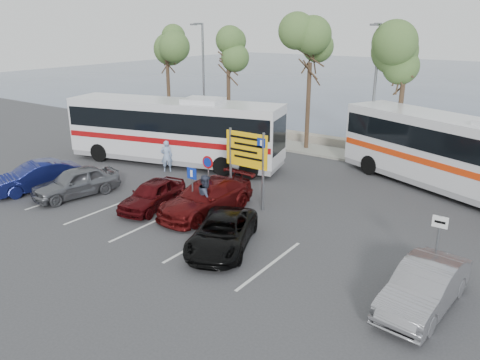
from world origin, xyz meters
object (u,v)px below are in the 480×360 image
Objects in this scene: coach_bus_right at (459,158)px; car_silver_a at (76,182)px; direction_sign at (247,156)px; car_red at (153,194)px; coach_bus_left at (174,133)px; pedestrian_far at (206,197)px; suv_black at (222,233)px; pedestrian_near at (167,156)px; street_lamp_right at (374,87)px; car_maroon at (206,197)px; street_lamp_left at (203,74)px; car_silver_b at (424,287)px; car_blue at (36,177)px.

coach_bus_right is 3.05× the size of car_silver_a.
car_red is (-3.40, -2.69, -1.78)m from direction_sign.
direction_sign is 0.27× the size of coach_bus_left.
pedestrian_far is (-8.21, -9.50, -0.87)m from coach_bus_right.
direction_sign is 0.28× the size of coach_bus_right.
car_silver_a is 0.95× the size of suv_black.
direction_sign is 7.18m from pedestrian_near.
car_red is at bearing 142.24° from suv_black.
direction_sign is at bearing -41.33° from pedestrian_far.
pedestrian_near is at bearing -135.85° from street_lamp_right.
coach_bus_left is 3.16× the size of car_silver_a.
coach_bus_left is (-9.50, -7.02, -2.71)m from street_lamp_right.
suv_black is 2.24× the size of pedestrian_far.
pedestrian_near reaches higher than car_maroon.
pedestrian_near is at bearing 165.11° from direction_sign.
car_red is at bearing -55.58° from coach_bus_left.
street_lamp_right is at bearing 80.09° from car_maroon.
pedestrian_near is at bearing 152.59° from car_maroon.
car_silver_a is (-15.21, -11.04, -1.14)m from coach_bus_right.
car_silver_a is at bearing -76.41° from street_lamp_left.
car_silver_b is at bearing 115.95° from pedestrian_near.
street_lamp_left is at bearing 13.81° from pedestrian_far.
direction_sign reaches higher than car_maroon.
street_lamp_right reaches higher than coach_bus_right.
direction_sign is 0.94× the size of car_red.
coach_bus_left is 15.63m from coach_bus_right.
direction_sign is 0.81× the size of suv_black.
coach_bus_left reaches higher than car_blue.
direction_sign is at bearing 120.63° from pedestrian_near.
street_lamp_left reaches higher than pedestrian_near.
car_silver_a is 16.60m from car_silver_b.
suv_black is at bearing 100.76° from pedestrian_near.
car_red is at bearing -154.20° from car_maroon.
car_silver_b is (16.50, -7.11, -1.19)m from coach_bus_left.
car_blue is 1.14× the size of car_red.
street_lamp_left is 0.62× the size of coach_bus_right.
car_maroon is at bearing -133.58° from coach_bus_right.
street_lamp_right reaches higher than car_blue.
car_maroon is 1.31× the size of car_red.
coach_bus_right is (15.11, 4.00, -0.03)m from coach_bus_left.
car_silver_a is (3.40, -14.06, -3.88)m from street_lamp_left.
street_lamp_left is 19.05m from coach_bus_right.
direction_sign is 11.05m from car_blue.
pedestrian_far reaches higher than car_red.
direction_sign is 10.56m from coach_bus_right.
car_silver_a is 0.97× the size of car_blue.
pedestrian_near reaches higher than suv_black.
car_silver_a is 1.10× the size of car_red.
street_lamp_left is 2.23× the size of direction_sign.
coach_bus_right is at bearing 48.05° from car_silver_a.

